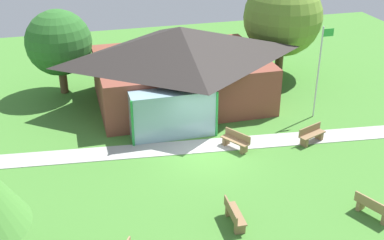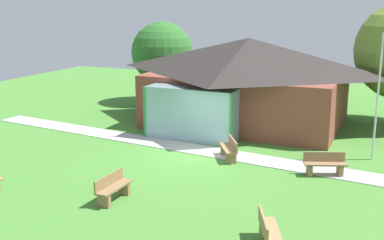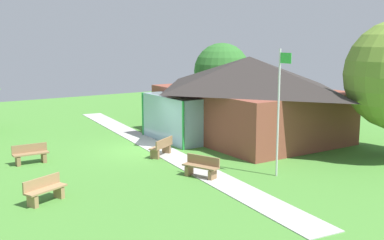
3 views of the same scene
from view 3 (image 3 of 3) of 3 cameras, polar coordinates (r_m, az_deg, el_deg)
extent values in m
plane|color=#478433|center=(23.54, -5.65, -3.60)|extent=(44.00, 44.00, 0.00)
cube|color=brown|center=(26.52, 6.68, 0.85)|extent=(9.33, 6.91, 2.66)
pyramid|color=#2D2826|center=(26.27, 6.78, 5.59)|extent=(10.33, 7.91, 1.73)
cube|color=#8CB2BF|center=(25.35, -2.43, 0.18)|extent=(4.20, 1.20, 2.40)
cylinder|color=green|center=(26.87, -5.82, 0.70)|extent=(0.12, 0.12, 2.40)
cylinder|color=green|center=(23.28, -1.05, -0.69)|extent=(0.12, 0.12, 2.40)
cube|color=#ADADA8|center=(23.88, -4.06, -3.34)|extent=(23.80, 3.75, 0.03)
cylinder|color=silver|center=(19.02, 10.16, 0.75)|extent=(0.08, 0.08, 5.01)
cube|color=green|center=(18.58, 11.01, 7.21)|extent=(0.60, 0.02, 0.40)
cube|color=olive|center=(22.30, -3.72, -3.15)|extent=(1.15, 1.51, 0.06)
cube|color=olive|center=(21.89, -4.42, -4.09)|extent=(0.43, 0.34, 0.39)
cube|color=olive|center=(22.82, -3.04, -3.49)|extent=(0.43, 0.34, 0.39)
cube|color=olive|center=(22.16, -3.30, -2.67)|extent=(0.83, 1.31, 0.36)
cube|color=olive|center=(18.93, 1.01, -5.51)|extent=(1.56, 0.97, 0.06)
cube|color=olive|center=(18.71, 2.42, -6.51)|extent=(0.30, 0.43, 0.39)
cube|color=olive|center=(19.30, -0.35, -5.99)|extent=(0.30, 0.43, 0.39)
cube|color=olive|center=(19.03, 1.34, -4.77)|extent=(1.41, 0.62, 0.36)
cube|color=olive|center=(22.05, -18.54, -3.80)|extent=(0.48, 1.51, 0.06)
cube|color=olive|center=(22.23, -17.12, -4.29)|extent=(0.40, 0.17, 0.39)
cube|color=olive|center=(22.00, -19.90, -4.60)|extent=(0.40, 0.17, 0.39)
cube|color=olive|center=(22.18, -18.68, -3.17)|extent=(0.10, 1.50, 0.36)
cube|color=#9E7A51|center=(16.90, -16.91, -7.86)|extent=(1.00, 1.55, 0.06)
cube|color=#9E7A51|center=(17.31, -15.46, -8.25)|extent=(0.43, 0.31, 0.39)
cube|color=#9E7A51|center=(16.66, -18.33, -9.13)|extent=(0.43, 0.31, 0.39)
cube|color=#9E7A51|center=(16.98, -17.36, -7.06)|extent=(0.65, 1.40, 0.36)
cylinder|color=brown|center=(33.49, 3.51, 1.94)|extent=(0.47, 0.47, 1.67)
sphere|color=#2D6B28|center=(33.25, 3.55, 5.81)|extent=(3.82, 3.82, 3.82)
camera|label=1|loc=(28.39, -54.03, 18.87)|focal=46.39mm
camera|label=2|loc=(14.50, -61.66, 7.12)|focal=44.96mm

